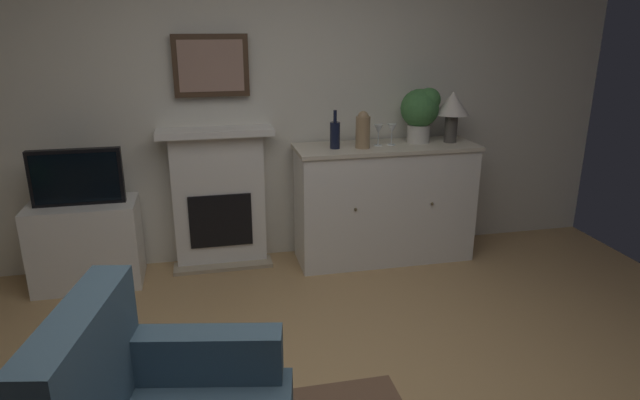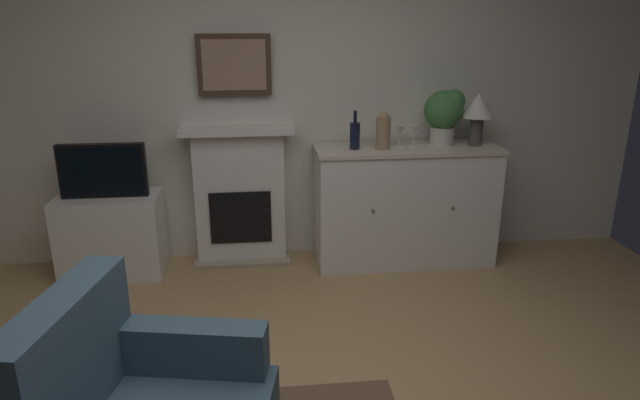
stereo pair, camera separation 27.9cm
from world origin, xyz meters
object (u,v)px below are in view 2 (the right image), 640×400
object	(u,v)px
wine_bottle	(355,135)
sideboard_cabinet	(405,205)
wine_glass_left	(400,131)
tv_set	(103,171)
table_lamp	(478,109)
tv_cabinet	(112,235)
potted_plant_small	(445,112)
fireplace_unit	(240,195)
vase_decorative	(383,131)
wine_glass_center	(414,131)
framed_picture	(234,65)

from	to	relation	value
wine_bottle	sideboard_cabinet	bearing A→B (deg)	3.01
wine_glass_left	tv_set	size ratio (longest dim) A/B	0.27
table_lamp	tv_cabinet	bearing A→B (deg)	179.69
wine_glass_left	potted_plant_small	size ratio (longest dim) A/B	0.38
fireplace_unit	wine_bottle	size ratio (longest dim) A/B	3.79
sideboard_cabinet	table_lamp	world-z (taller)	table_lamp
wine_glass_left	vase_decorative	xyz separation A→B (m)	(-0.14, -0.05, 0.02)
sideboard_cabinet	table_lamp	xyz separation A→B (m)	(0.53, 0.00, 0.75)
wine_glass_center	tv_set	size ratio (longest dim) A/B	0.27
potted_plant_small	vase_decorative	bearing A→B (deg)	-169.17
wine_glass_center	sideboard_cabinet	bearing A→B (deg)	-176.81
tv_cabinet	tv_set	distance (m)	0.51
wine_bottle	tv_set	size ratio (longest dim) A/B	0.47
fireplace_unit	table_lamp	bearing A→B (deg)	-5.53
fireplace_unit	potted_plant_small	bearing A→B (deg)	-4.75
wine_glass_center	fireplace_unit	bearing A→B (deg)	172.55
table_lamp	tv_cabinet	size ratio (longest dim) A/B	0.53
framed_picture	sideboard_cabinet	size ratio (longest dim) A/B	0.39
wine_bottle	table_lamp	bearing A→B (deg)	1.33
framed_picture	wine_glass_left	size ratio (longest dim) A/B	3.33
wine_glass_center	wine_glass_left	bearing A→B (deg)	-178.59
table_lamp	wine_bottle	distance (m)	0.97
tv_set	fireplace_unit	bearing A→B (deg)	10.77
wine_glass_left	sideboard_cabinet	bearing A→B (deg)	0.39
sideboard_cabinet	wine_glass_left	size ratio (longest dim) A/B	8.65
tv_cabinet	wine_glass_left	bearing A→B (deg)	-0.40
table_lamp	wine_glass_center	distance (m)	0.52
tv_cabinet	tv_set	bearing A→B (deg)	-90.00
wine_bottle	potted_plant_small	distance (m)	0.73
table_lamp	fireplace_unit	bearing A→B (deg)	174.47
vase_decorative	tv_cabinet	bearing A→B (deg)	178.20
framed_picture	tv_cabinet	bearing A→B (deg)	-167.99
wine_bottle	wine_glass_left	bearing A→B (deg)	3.54
wine_glass_left	potted_plant_small	distance (m)	0.39
wine_bottle	tv_cabinet	world-z (taller)	wine_bottle
framed_picture	wine_bottle	world-z (taller)	framed_picture
vase_decorative	wine_glass_center	bearing A→B (deg)	11.81
table_lamp	vase_decorative	distance (m)	0.76
wine_bottle	tv_set	xyz separation A→B (m)	(-1.85, 0.01, -0.23)
framed_picture	potted_plant_small	distance (m)	1.64
tv_cabinet	wine_glass_center	bearing A→B (deg)	-0.32
wine_glass_center	tv_set	world-z (taller)	wine_glass_center
framed_picture	wine_glass_left	world-z (taller)	framed_picture
potted_plant_small	wine_bottle	bearing A→B (deg)	-174.56
wine_bottle	tv_cabinet	bearing A→B (deg)	178.85
framed_picture	table_lamp	xyz separation A→B (m)	(1.83, -0.22, -0.33)
wine_bottle	tv_set	bearing A→B (deg)	179.57
wine_glass_center	framed_picture	bearing A→B (deg)	170.66
tv_cabinet	potted_plant_small	xyz separation A→B (m)	(2.56, 0.03, 0.89)
tv_set	sideboard_cabinet	bearing A→B (deg)	0.21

